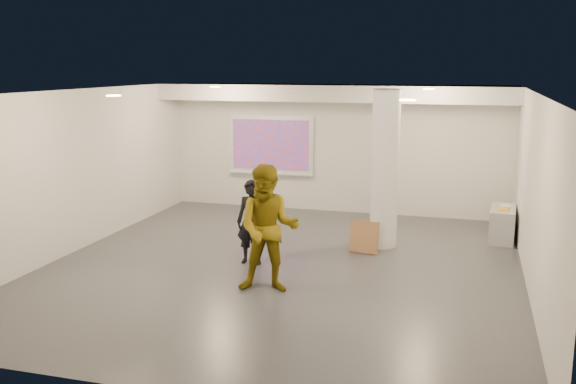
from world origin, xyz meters
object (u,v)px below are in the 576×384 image
(projection_screen, at_px, (271,145))
(man, at_px, (269,229))
(column, at_px, (385,169))
(credenza, at_px, (502,224))
(woman, at_px, (252,222))

(projection_screen, distance_m, man, 5.91)
(column, relative_size, credenza, 2.68)
(projection_screen, relative_size, woman, 1.41)
(column, distance_m, man, 3.30)
(credenza, relative_size, woman, 0.75)
(projection_screen, distance_m, woman, 4.57)
(column, distance_m, woman, 2.80)
(man, bearing_deg, projection_screen, 95.87)
(man, bearing_deg, column, 54.09)
(man, bearing_deg, credenza, 37.46)
(credenza, xyz_separation_m, man, (-3.58, -4.09, 0.66))
(woman, bearing_deg, credenza, 35.77)
(column, height_order, woman, column)
(credenza, xyz_separation_m, woman, (-4.29, -2.84, 0.42))
(column, bearing_deg, woman, -140.16)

